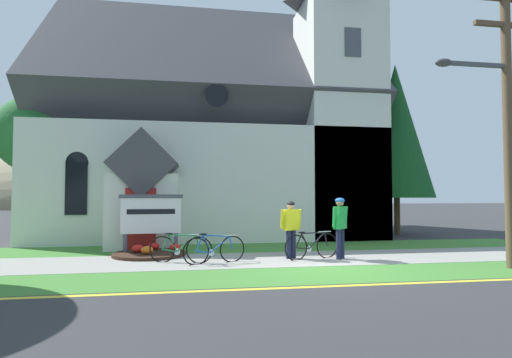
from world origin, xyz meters
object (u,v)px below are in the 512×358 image
object	(u,v)px
bicycle_silver	(180,249)
utility_pole	(504,104)
bicycle_green	(312,246)
roadside_conifer	(396,131)
bicycle_white	(214,249)
cyclist_in_yellow_jersey	(340,223)
church_sign	(151,216)
cyclist_in_orange_jersey	(291,225)
yard_deciduous_tree	(38,135)

from	to	relation	value
bicycle_silver	utility_pole	xyz separation A→B (m)	(8.28, -2.18, 3.85)
bicycle_green	roadside_conifer	size ratio (longest dim) A/B	0.22
bicycle_white	cyclist_in_yellow_jersey	world-z (taller)	cyclist_in_yellow_jersey
church_sign	utility_pole	world-z (taller)	utility_pole
bicycle_white	cyclist_in_orange_jersey	bearing A→B (deg)	11.25
bicycle_green	bicycle_white	bearing A→B (deg)	-174.11
roadside_conifer	yard_deciduous_tree	world-z (taller)	roadside_conifer
bicycle_silver	roadside_conifer	world-z (taller)	roadside_conifer
bicycle_green	yard_deciduous_tree	size ratio (longest dim) A/B	0.29
bicycle_white	cyclist_in_yellow_jersey	bearing A→B (deg)	1.90
yard_deciduous_tree	cyclist_in_yellow_jersey	bearing A→B (deg)	-32.20
cyclist_in_yellow_jersey	cyclist_in_orange_jersey	size ratio (longest dim) A/B	1.06
bicycle_silver	bicycle_white	bearing A→B (deg)	-16.42
cyclist_in_orange_jersey	roadside_conifer	xyz separation A→B (m)	(6.75, 6.24, 3.96)
church_sign	yard_deciduous_tree	world-z (taller)	yard_deciduous_tree
bicycle_white	bicycle_green	bearing A→B (deg)	5.89
roadside_conifer	bicycle_silver	bearing A→B (deg)	-147.16
cyclist_in_yellow_jersey	utility_pole	world-z (taller)	utility_pole
church_sign	bicycle_silver	size ratio (longest dim) A/B	1.14
bicycle_white	cyclist_in_yellow_jersey	distance (m)	3.73
church_sign	bicycle_silver	distance (m)	2.26
cyclist_in_orange_jersey	yard_deciduous_tree	world-z (taller)	yard_deciduous_tree
bicycle_green	utility_pole	world-z (taller)	utility_pole
roadside_conifer	cyclist_in_orange_jersey	bearing A→B (deg)	-137.28
church_sign	roadside_conifer	world-z (taller)	roadside_conifer
church_sign	bicycle_silver	bearing A→B (deg)	-62.48
church_sign	yard_deciduous_tree	distance (m)	7.62
cyclist_in_yellow_jersey	bicycle_silver	bearing A→B (deg)	178.14
bicycle_green	cyclist_in_yellow_jersey	distance (m)	1.07
cyclist_in_orange_jersey	bicycle_green	bearing A→B (deg)	-15.09
cyclist_in_orange_jersey	utility_pole	xyz separation A→B (m)	(5.09, -2.36, 3.24)
bicycle_silver	cyclist_in_orange_jersey	distance (m)	3.25
bicycle_green	yard_deciduous_tree	bearing A→B (deg)	146.42
bicycle_silver	cyclist_in_yellow_jersey	distance (m)	4.63
bicycle_silver	cyclist_in_orange_jersey	xyz separation A→B (m)	(3.19, 0.18, 0.60)
bicycle_silver	bicycle_white	xyz separation A→B (m)	(0.92, -0.27, -0.00)
bicycle_white	utility_pole	distance (m)	8.52
bicycle_white	yard_deciduous_tree	distance (m)	10.55
bicycle_white	roadside_conifer	distance (m)	12.12
bicycle_green	cyclist_in_orange_jersey	size ratio (longest dim) A/B	1.05
bicycle_white	utility_pole	size ratio (longest dim) A/B	0.23
cyclist_in_orange_jersey	yard_deciduous_tree	xyz separation A→B (m)	(-9.26, 6.38, 3.38)
bicycle_green	bicycle_white	size ratio (longest dim) A/B	1.02
bicycle_white	yard_deciduous_tree	size ratio (longest dim) A/B	0.29
roadside_conifer	yard_deciduous_tree	size ratio (longest dim) A/B	1.36
utility_pole	bicycle_green	bearing A→B (deg)	153.92
bicycle_green	roadside_conifer	world-z (taller)	roadside_conifer
church_sign	cyclist_in_yellow_jersey	bearing A→B (deg)	-19.95
bicycle_white	utility_pole	world-z (taller)	utility_pole
cyclist_in_yellow_jersey	cyclist_in_orange_jersey	xyz separation A→B (m)	(-1.39, 0.33, -0.07)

